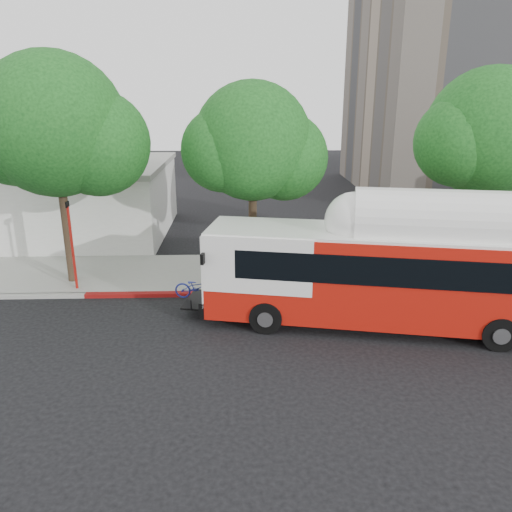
{
  "coord_description": "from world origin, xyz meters",
  "views": [
    {
      "loc": [
        -1.55,
        -15.44,
        8.02
      ],
      "look_at": [
        -0.95,
        3.0,
        2.01
      ],
      "focal_mm": 35.0,
      "sensor_mm": 36.0,
      "label": 1
    }
  ],
  "objects": [
    {
      "name": "ground",
      "position": [
        0.0,
        0.0,
        0.0
      ],
      "size": [
        120.0,
        120.0,
        0.0
      ],
      "primitive_type": "plane",
      "color": "black",
      "rests_on": "ground"
    },
    {
      "name": "sidewalk",
      "position": [
        0.0,
        6.5,
        0.07
      ],
      "size": [
        60.0,
        5.0,
        0.15
      ],
      "primitive_type": "cube",
      "color": "gray",
      "rests_on": "ground"
    },
    {
      "name": "curb_strip",
      "position": [
        0.0,
        3.9,
        0.07
      ],
      "size": [
        60.0,
        0.3,
        0.15
      ],
      "primitive_type": "cube",
      "color": "gray",
      "rests_on": "ground"
    },
    {
      "name": "red_curb_segment",
      "position": [
        -3.0,
        3.9,
        0.08
      ],
      "size": [
        10.0,
        0.32,
        0.16
      ],
      "primitive_type": "cube",
      "color": "maroon",
      "rests_on": "ground"
    },
    {
      "name": "street_tree_left",
      "position": [
        -8.53,
        5.56,
        6.6
      ],
      "size": [
        6.67,
        5.8,
        9.74
      ],
      "color": "#2D2116",
      "rests_on": "ground"
    },
    {
      "name": "street_tree_mid",
      "position": [
        -0.59,
        6.06,
        5.91
      ],
      "size": [
        5.75,
        5.0,
        8.62
      ],
      "color": "#2D2116",
      "rests_on": "ground"
    },
    {
      "name": "street_tree_right",
      "position": [
        9.44,
        5.86,
        6.26
      ],
      "size": [
        6.21,
        5.4,
        9.18
      ],
      "color": "#2D2116",
      "rests_on": "ground"
    },
    {
      "name": "low_commercial_bldg",
      "position": [
        -14.0,
        14.0,
        2.15
      ],
      "size": [
        16.2,
        10.2,
        4.25
      ],
      "color": "silver",
      "rests_on": "ground"
    },
    {
      "name": "transit_bus",
      "position": [
        3.69,
        0.86,
        1.89
      ],
      "size": [
        13.86,
        5.17,
        4.04
      ],
      "rotation": [
        0.0,
        0.0,
        -0.2
      ],
      "color": "#B9160C",
      "rests_on": "ground"
    },
    {
      "name": "signal_pole",
      "position": [
        -8.52,
        4.54,
        2.0
      ],
      "size": [
        0.11,
        0.37,
        3.89
      ],
      "color": "#B31913",
      "rests_on": "ground"
    }
  ]
}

